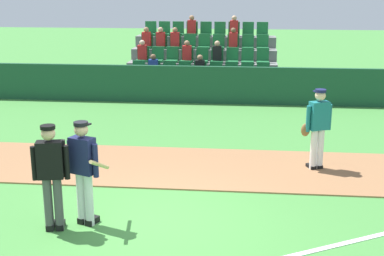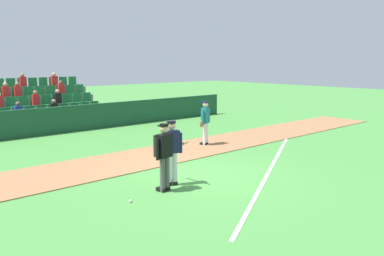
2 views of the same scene
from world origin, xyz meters
name	(u,v)px [view 2 (image 2 of 2)]	position (x,y,z in m)	size (l,w,h in m)	color
ground_plane	(196,177)	(0.00, 0.00, 0.00)	(80.00, 80.00, 0.00)	#42843A
infield_dirt_path	(141,158)	(0.00, 2.83, 0.01)	(28.00, 2.65, 0.03)	#936642
foul_line_chalk	(274,162)	(3.00, -0.50, 0.01)	(12.00, 0.10, 0.01)	white
dugout_fence	(63,120)	(0.00, 9.30, 0.62)	(20.00, 0.16, 1.24)	#19472D
stadium_bleachers	(44,112)	(-0.02, 11.60, 0.76)	(5.55, 3.80, 2.70)	slate
batter_navy_jersey	(172,150)	(-0.97, -0.13, 0.97)	(0.60, 0.80, 1.76)	white
umpire_home_plate	(164,153)	(-1.43, -0.37, 1.00)	(0.58, 0.36, 1.76)	#4C4C4C
runner_teal_jersey	(205,121)	(3.13, 2.97, 0.96)	(0.66, 0.41, 1.76)	white
baseball	(130,201)	(-2.53, -0.50, 0.04)	(0.07, 0.07, 0.07)	white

